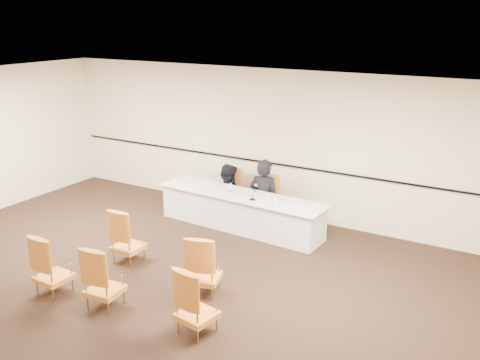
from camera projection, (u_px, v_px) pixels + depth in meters
The scene contains 19 objects.
floor at pixel (141, 293), 8.05m from camera, with size 10.00×10.00×0.00m, color black.
ceiling at pixel (129, 93), 7.16m from camera, with size 10.00×10.00×0.00m, color white.
wall_back at pixel (266, 143), 10.90m from camera, with size 10.00×0.04×3.00m, color #FBE9C5.
wall_rail at pixel (265, 162), 10.98m from camera, with size 9.80×0.04×0.03m, color black.
panel_table at pixel (241, 211), 10.38m from camera, with size 3.47×0.81×0.69m, color silver, non-canonical shape.
panelist_main at pixel (264, 201), 10.67m from camera, with size 0.64×0.42×1.75m, color black.
panelist_main_chair at pixel (264, 199), 10.65m from camera, with size 0.50×0.50×0.95m, color #BA6621, non-canonical shape.
panelist_second at pixel (228, 201), 11.18m from camera, with size 0.78×0.61×1.61m, color black.
panelist_second_chair at pixel (228, 192), 11.12m from camera, with size 0.50×0.50×0.95m, color #BA6621, non-canonical shape.
papers at pixel (265, 200), 9.95m from camera, with size 0.30×0.22×0.00m, color white.
microphone at pixel (252, 193), 9.93m from camera, with size 0.10×0.20×0.28m, color black, non-canonical shape.
water_bottle at pixel (231, 188), 10.29m from camera, with size 0.06×0.06×0.21m, color teal, non-canonical shape.
drinking_glass at pixel (246, 194), 10.17m from camera, with size 0.06×0.06×0.10m, color white.
coffee_cup at pixel (275, 200), 9.76m from camera, with size 0.09×0.09×0.14m, color white.
aud_chair_front_left at pixel (128, 235), 8.94m from camera, with size 0.50×0.50×0.95m, color #BA6621, non-canonical shape.
aud_chair_front_right at pixel (204, 264), 7.90m from camera, with size 0.50×0.50×0.95m, color #BA6621, non-canonical shape.
aud_chair_back_left at pixel (52, 264), 7.92m from camera, with size 0.50×0.50×0.95m, color #BA6621, non-canonical shape.
aud_chair_back_mid at pixel (104, 276), 7.54m from camera, with size 0.50×0.50×0.95m, color #BA6621, non-canonical shape.
aud_chair_back_right at pixel (197, 300), 6.91m from camera, with size 0.50×0.50×0.95m, color #BA6621, non-canonical shape.
Camera 1 is at (4.92, -5.44, 4.02)m, focal length 40.00 mm.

